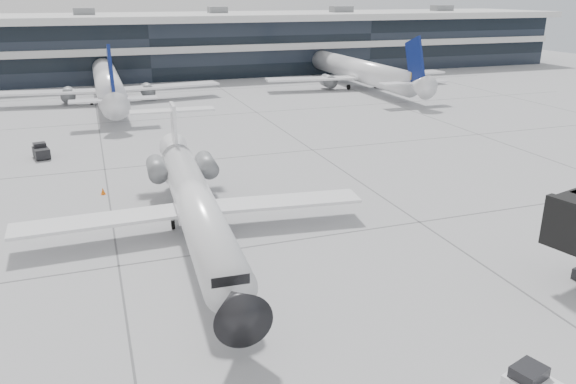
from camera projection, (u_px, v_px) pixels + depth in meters
name	position (u px, v px, depth m)	size (l,w,h in m)	color
ground	(282.00, 242.00, 35.56)	(220.00, 220.00, 0.00)	gray
terminal	(144.00, 48.00, 106.80)	(170.00, 22.00, 10.00)	black
bg_jet_center	(110.00, 101.00, 81.97)	(32.00, 40.00, 9.60)	white
bg_jet_right	(357.00, 87.00, 94.45)	(32.00, 40.00, 9.60)	white
regional_jet	(195.00, 201.00, 36.27)	(22.59, 28.17, 6.51)	white
traffic_cone	(103.00, 191.00, 43.94)	(0.43, 0.43, 0.55)	orange
far_tug	(41.00, 152.00, 53.54)	(1.75, 2.43, 1.40)	black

